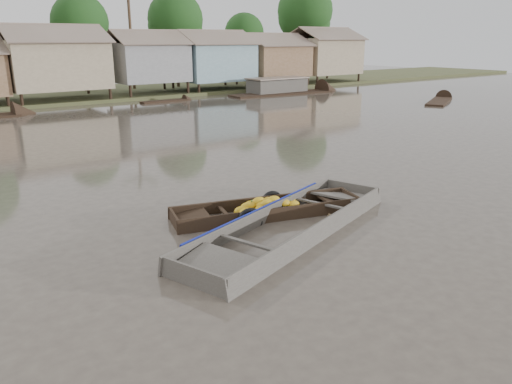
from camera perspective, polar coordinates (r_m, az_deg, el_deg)
ground at (r=11.87m, az=6.71°, el=-4.87°), size 120.00×120.00×0.00m
riverbank at (r=41.24m, az=-22.24°, el=14.08°), size 120.00×12.47×10.22m
banana_boat at (r=13.02m, az=1.14°, el=-2.14°), size 5.19×2.57×0.72m
viewer_boat at (r=11.96m, az=3.85°, el=-4.37°), size 7.12×3.84×0.56m
distant_boats at (r=38.18m, az=-3.56°, el=10.81°), size 48.60×15.97×1.38m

